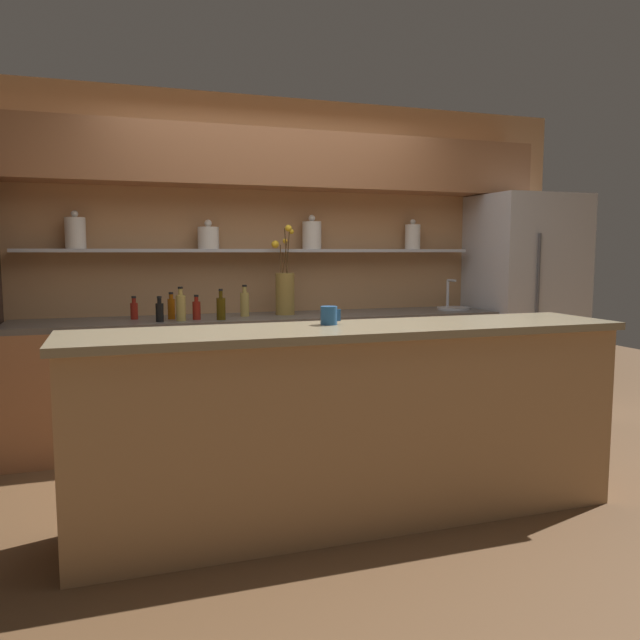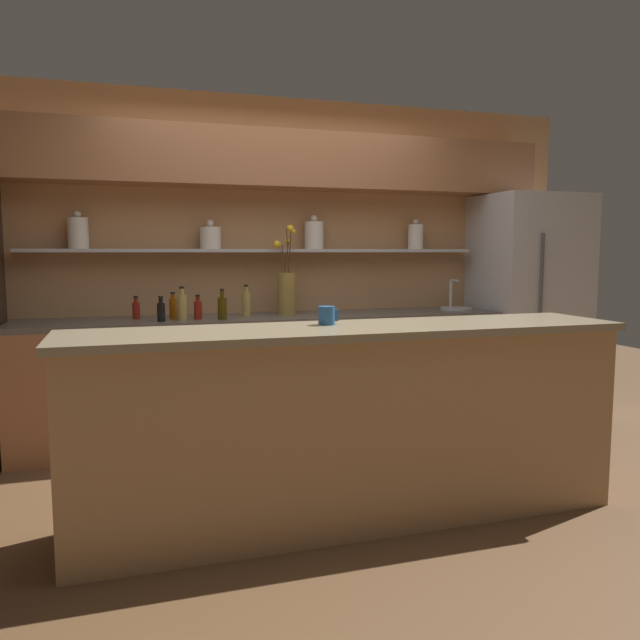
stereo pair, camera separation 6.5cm
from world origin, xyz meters
The scene contains 15 objects.
ground_plane centered at (0.00, 0.00, 0.00)m, with size 12.00×12.00×0.00m, color brown.
back_wall_unit centered at (0.00, 1.53, 1.55)m, with size 5.20×0.44×2.60m.
back_counter_unit centered at (-0.06, 1.24, 0.46)m, with size 3.64×0.62×0.92m.
island_counter centered at (0.00, -0.36, 0.51)m, with size 2.89×0.61×1.02m.
refrigerator centered at (2.19, 1.20, 0.94)m, with size 0.83×0.73×1.87m.
flower_vase centered at (0.08, 1.29, 1.11)m, with size 0.18×0.15×0.68m.
sink_fixture centered at (1.52, 1.25, 0.95)m, with size 0.27×0.27×0.25m.
bottle_spirit_0 centered at (-0.72, 1.09, 1.02)m, with size 0.07×0.07×0.24m.
bottle_spirit_1 centered at (-0.24, 1.26, 1.02)m, with size 0.07×0.07×0.23m.
bottle_sauce_2 centered at (-1.03, 1.31, 0.99)m, with size 0.05×0.05×0.16m.
bottle_oil_3 centered at (-0.45, 1.07, 1.01)m, with size 0.06×0.06×0.22m.
bottle_sauce_4 centered at (-0.87, 1.08, 0.99)m, with size 0.05×0.05×0.18m.
bottle_sauce_5 centered at (-0.61, 1.14, 0.99)m, with size 0.06×0.06×0.18m.
bottle_sauce_6 centered at (-0.77, 1.23, 1.00)m, with size 0.05×0.05×0.19m.
coffee_mug centered at (-0.10, -0.25, 1.07)m, with size 0.11×0.09×0.10m.
Camera 1 is at (-1.17, -3.30, 1.40)m, focal length 35.00 mm.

